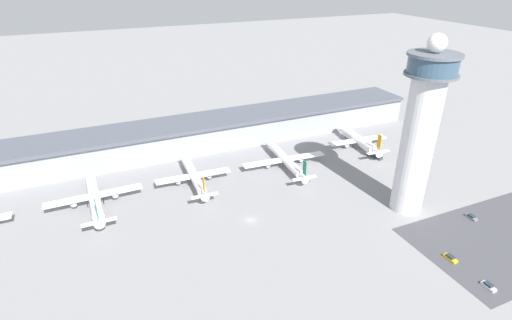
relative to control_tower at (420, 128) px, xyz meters
name	(u,v)px	position (x,y,z in m)	size (l,w,h in m)	color
ground_plane	(251,220)	(-57.80, 16.35, -33.07)	(1000.00, 1000.00, 0.00)	gray
terminal_building	(196,134)	(-57.80, 86.35, -25.76)	(241.99, 25.00, 14.44)	#9399A3
control_tower	(420,128)	(0.00, 0.00, 0.00)	(17.41, 17.41, 65.10)	silver
parking_lot_surface	(505,239)	(17.80, -28.86, -33.07)	(64.00, 40.00, 0.01)	#424247
airplane_gate_bravo	(94,196)	(-109.03, 49.29, -28.35)	(36.26, 41.32, 13.62)	silver
airplane_gate_charlie	(194,176)	(-69.40, 50.14, -28.83)	(32.08, 37.73, 12.29)	white
airplane_gate_delta	(285,159)	(-26.62, 49.08, -29.18)	(39.91, 41.56, 12.18)	white
airplane_gate_echo	(359,140)	(17.67, 53.44, -29.01)	(32.16, 35.50, 13.26)	white
service_truck_fuel	(375,156)	(17.89, 40.40, -32.20)	(3.90, 8.03, 2.51)	black
car_silver_sedan	(450,258)	(-7.95, -29.12, -32.55)	(2.04, 4.55, 1.36)	black
car_maroon_suv	(471,217)	(17.42, -15.47, -32.55)	(1.94, 4.49, 1.36)	black
car_white_wagon	(489,286)	(-7.67, -42.74, -32.51)	(1.78, 4.28, 1.45)	black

